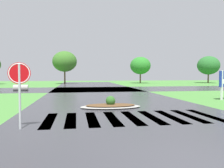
# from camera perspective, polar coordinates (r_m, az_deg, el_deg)

# --- Properties ---
(asphalt_roadway) EXTENTS (10.70, 80.00, 0.01)m
(asphalt_roadway) POSITION_cam_1_polar(r_m,az_deg,el_deg) (14.52, 0.80, -5.17)
(asphalt_roadway) COLOR #35353A
(asphalt_roadway) RESTS_ON ground
(asphalt_cross_road) EXTENTS (90.00, 9.63, 0.01)m
(asphalt_cross_road) POSITION_cam_1_polar(r_m,az_deg,el_deg) (28.85, -4.13, -1.32)
(asphalt_cross_road) COLOR #35353A
(asphalt_cross_road) RESTS_ON ground
(crosswalk_stripes) EXTENTS (7.65, 3.34, 0.01)m
(crosswalk_stripes) POSITION_cam_1_polar(r_m,az_deg,el_deg) (10.21, 5.13, -8.48)
(crosswalk_stripes) COLOR white
(crosswalk_stripes) RESTS_ON ground
(stop_sign) EXTENTS (0.76, 0.15, 2.36)m
(stop_sign) POSITION_cam_1_polar(r_m,az_deg,el_deg) (8.55, -22.40, 0.97)
(stop_sign) COLOR #B2B5BA
(stop_sign) RESTS_ON ground
(median_island) EXTENTS (3.51, 1.73, 0.68)m
(median_island) POSITION_cam_1_polar(r_m,az_deg,el_deg) (13.14, -0.37, -5.42)
(median_island) COLOR #9E9B93
(median_island) RESTS_ON ground
(drainage_pipe_stack) EXTENTS (1.65, 0.86, 0.71)m
(drainage_pipe_stack) POSITION_cam_1_polar(r_m,az_deg,el_deg) (28.09, -22.10, -0.89)
(drainage_pipe_stack) COLOR #9E9B93
(drainage_pipe_stack) RESTS_ON ground
(background_treeline) EXTENTS (48.54, 5.48, 6.40)m
(background_treeline) POSITION_cam_1_polar(r_m,az_deg,el_deg) (45.58, -0.18, 5.05)
(background_treeline) COLOR #4C3823
(background_treeline) RESTS_ON ground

